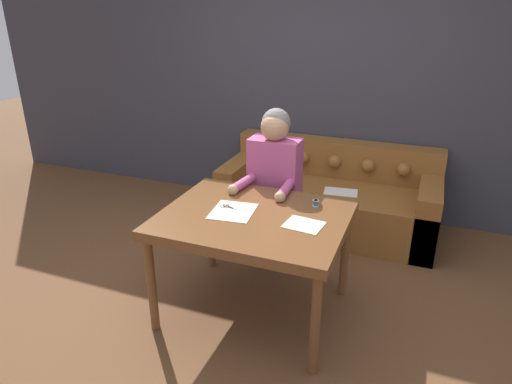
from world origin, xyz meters
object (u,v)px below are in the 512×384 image
Objects in this scene: couch at (329,198)px; person at (274,189)px; dining_table at (254,225)px; scissors at (230,208)px; thread_spool at (316,203)px.

couch is 1.01m from person.
couch is (0.18, 1.55, -0.40)m from dining_table.
dining_table is at bearing -82.63° from person.
dining_table is at bearing -11.20° from scissors.
thread_spool is at bearing -40.57° from person.
couch is 1.63m from scissors.
person reaches higher than dining_table.
scissors is at bearing -103.81° from couch.
dining_table is 0.21m from scissors.
couch is at bearing 76.19° from scissors.
thread_spool is at bearing -82.45° from couch.
person is at bearing 97.37° from dining_table.
person is at bearing -106.83° from couch.
thread_spool reaches higher than couch.
dining_table is 1.61m from couch.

